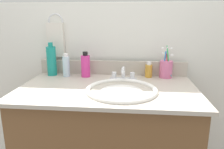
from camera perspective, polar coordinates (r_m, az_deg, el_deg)
name	(u,v)px	position (r m, az deg, el deg)	size (l,w,h in m)	color
countertop	(108,89)	(1.19, -1.12, -3.70)	(0.95, 0.57, 0.02)	#B2A899
backsplash	(112,68)	(1.43, 0.11, 1.82)	(0.95, 0.02, 0.09)	#B2A899
back_wall	(113,98)	(1.56, 0.31, -6.15)	(2.05, 0.04, 1.30)	silver
towel_ring	(56,21)	(1.52, -14.49, 13.35)	(0.10, 0.10, 0.01)	silver
hand_towel	(56,40)	(1.51, -14.42, 8.76)	(0.11, 0.04, 0.22)	silver
sink_basin	(121,96)	(1.13, 2.46, -5.73)	(0.37, 0.37, 0.11)	white
faucet	(123,76)	(1.30, 2.94, -0.33)	(0.16, 0.10, 0.08)	silver
bottle_gel_clear	(66,66)	(1.41, -11.87, 2.22)	(0.04, 0.04, 0.15)	silver
bottle_oil_amber	(149,70)	(1.38, 9.56, 1.09)	(0.04, 0.04, 0.10)	gold
bottle_mouthwash_teal	(52,61)	(1.45, -15.51, 3.54)	(0.06, 0.06, 0.21)	teal
bottle_soap_pink	(86,66)	(1.38, -6.92, 2.33)	(0.06, 0.06, 0.16)	#D8338C
cup_pink	(166,69)	(1.39, 13.91, 1.53)	(0.08, 0.08, 0.20)	#D16693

